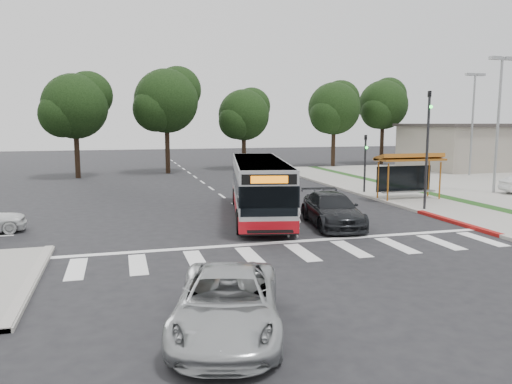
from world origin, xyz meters
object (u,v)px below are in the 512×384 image
object	(u,v)px
silver_suv_south	(227,303)
transit_bus	(259,188)
dark_sedan	(332,210)
pedestrian	(293,214)

from	to	relation	value
silver_suv_south	transit_bus	bearing A→B (deg)	86.49
dark_sedan	transit_bus	bearing A→B (deg)	136.94
dark_sedan	silver_suv_south	size ratio (longest dim) A/B	1.03
pedestrian	silver_suv_south	size ratio (longest dim) A/B	0.39
transit_bus	pedestrian	distance (m)	5.03
pedestrian	transit_bus	bearing A→B (deg)	-70.83
pedestrian	dark_sedan	distance (m)	3.14
transit_bus	pedestrian	xyz separation A→B (m)	(0.06, -5.00, -0.46)
transit_bus	silver_suv_south	size ratio (longest dim) A/B	2.19
dark_sedan	pedestrian	bearing A→B (deg)	-138.23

